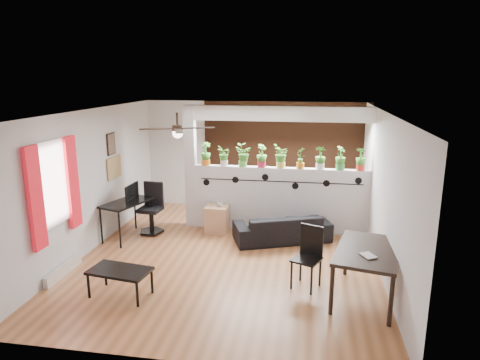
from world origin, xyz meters
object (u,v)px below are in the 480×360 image
object	(u,v)px
cup	(219,204)
folding_chair	(309,251)
potted_plant_7	(341,157)
potted_plant_0	(206,153)
computer_desk	(127,205)
potted_plant_4	(281,155)
dining_table	(367,254)
potted_plant_2	(243,155)
ceiling_fan	(178,130)
cube_shelf	(217,219)
office_chair	(152,211)
potted_plant_8	(361,158)
potted_plant_1	(224,155)
coffee_table	(120,272)
potted_plant_3	(262,155)
potted_plant_6	(320,157)
sofa	(282,228)
potted_plant_5	(301,157)

from	to	relation	value
cup	folding_chair	distance (m)	2.76
folding_chair	potted_plant_7	bearing A→B (deg)	76.73
potted_plant_0	folding_chair	world-z (taller)	potted_plant_0
cup	computer_desk	size ratio (longest dim) A/B	0.10
potted_plant_4	dining_table	size ratio (longest dim) A/B	0.32
potted_plant_2	potted_plant_0	bearing A→B (deg)	180.00
potted_plant_2	dining_table	bearing A→B (deg)	-49.66
ceiling_fan	potted_plant_0	world-z (taller)	ceiling_fan
potted_plant_4	computer_desk	world-z (taller)	potted_plant_4
cube_shelf	office_chair	xyz separation A→B (m)	(-1.33, -0.23, 0.17)
dining_table	folding_chair	bearing A→B (deg)	163.69
potted_plant_4	potted_plant_8	world-z (taller)	potted_plant_4
potted_plant_1	dining_table	xyz separation A→B (m)	(2.64, -2.64, -0.90)
potted_plant_4	coffee_table	xyz separation A→B (m)	(-2.12, -3.17, -1.24)
potted_plant_3	potted_plant_8	xyz separation A→B (m)	(1.97, 0.00, -0.01)
potted_plant_0	potted_plant_1	distance (m)	0.40
folding_chair	coffee_table	distance (m)	2.86
potted_plant_4	dining_table	distance (m)	3.15
potted_plant_6	cup	size ratio (longest dim) A/B	4.19
potted_plant_7	dining_table	distance (m)	2.81
potted_plant_6	cube_shelf	bearing A→B (deg)	-170.65
sofa	cube_shelf	distance (m)	1.39
ceiling_fan	potted_plant_4	distance (m)	2.51
potted_plant_5	dining_table	size ratio (longest dim) A/B	0.29
potted_plant_4	potted_plant_8	xyz separation A→B (m)	(1.58, 0.00, -0.01)
potted_plant_8	cube_shelf	xyz separation A→B (m)	(-2.85, -0.34, -1.31)
potted_plant_4	dining_table	bearing A→B (deg)	-61.20
potted_plant_8	potted_plant_0	bearing A→B (deg)	180.00
potted_plant_8	office_chair	world-z (taller)	potted_plant_8
potted_plant_1	potted_plant_5	distance (m)	1.58
potted_plant_2	potted_plant_5	size ratio (longest dim) A/B	1.07
potted_plant_0	computer_desk	xyz separation A→B (m)	(-1.39, -0.95, -0.92)
potted_plant_2	potted_plant_3	bearing A→B (deg)	-0.00
potted_plant_8	dining_table	distance (m)	2.79
potted_plant_3	computer_desk	bearing A→B (deg)	-159.73
potted_plant_6	cup	world-z (taller)	potted_plant_6
cube_shelf	dining_table	xyz separation A→B (m)	(2.72, -2.30, 0.40)
potted_plant_4	potted_plant_2	bearing A→B (deg)	180.00
cube_shelf	coffee_table	distance (m)	2.96
potted_plant_2	cup	world-z (taller)	potted_plant_2
coffee_table	ceiling_fan	bearing A→B (deg)	69.16
ceiling_fan	potted_plant_5	xyz separation A→B (m)	(2.00, 1.80, -0.73)
potted_plant_8	potted_plant_5	bearing A→B (deg)	180.00
potted_plant_3	folding_chair	bearing A→B (deg)	-67.03
potted_plant_6	potted_plant_8	size ratio (longest dim) A/B	1.02
ceiling_fan	potted_plant_7	distance (m)	3.39
ceiling_fan	cup	size ratio (longest dim) A/B	10.65
potted_plant_3	potted_plant_4	size ratio (longest dim) A/B	0.97
potted_plant_8	office_chair	size ratio (longest dim) A/B	0.44
potted_plant_4	office_chair	bearing A→B (deg)	-167.65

